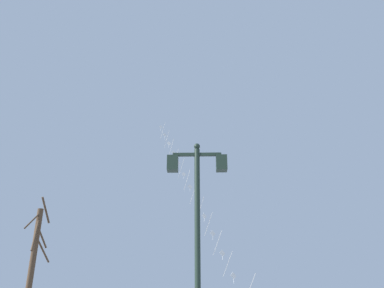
# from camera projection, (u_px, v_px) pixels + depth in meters

# --- Properties ---
(twin_lantern_lamp_post) EXTENTS (1.55, 0.28, 5.18)m
(twin_lantern_lamp_post) POSITION_uv_depth(u_px,v_px,m) (197.00, 203.00, 9.47)
(twin_lantern_lamp_post) COLOR #1E2D23
(twin_lantern_lamp_post) RESTS_ON ground_plane
(kite_train) EXTENTS (6.44, 13.33, 16.65)m
(kite_train) POSITION_uv_depth(u_px,v_px,m) (191.00, 189.00, 27.01)
(kite_train) COLOR brown
(kite_train) RESTS_ON ground_plane
(bare_tree) EXTENTS (0.53, 1.93, 5.03)m
(bare_tree) POSITION_uv_depth(u_px,v_px,m) (32.00, 267.00, 13.62)
(bare_tree) COLOR #4C3826
(bare_tree) RESTS_ON ground_plane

